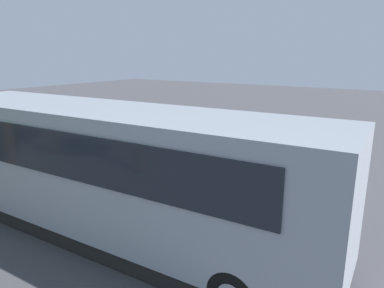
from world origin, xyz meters
The scene contains 15 objects.
ground_plane centered at (0.00, 0.00, 0.00)m, with size 80.00×80.00×0.00m, color #424247.
tour_bus centered at (-0.06, 5.29, 1.65)m, with size 11.36×2.89×3.25m.
spectator_far_left centered at (-1.80, 2.51, 1.01)m, with size 0.58×0.34×1.70m.
spectator_left centered at (-0.89, 2.39, 1.09)m, with size 0.57×0.38×1.82m.
spectator_centre centered at (0.18, 2.58, 0.98)m, with size 0.57×0.31×1.66m.
spectator_right centered at (1.16, 2.29, 1.08)m, with size 0.58×0.36×1.80m.
spectator_far_right centered at (2.36, 2.59, 0.99)m, with size 0.58×0.35×1.67m.
parked_motorcycle_silver centered at (-1.55, 3.15, 0.48)m, with size 2.05×0.58×0.99m.
parked_motorcycle_dark centered at (2.62, 3.23, 0.48)m, with size 2.05×0.58×0.99m.
stunt_motorcycle centered at (2.61, -3.11, 1.06)m, with size 1.82×0.73×1.94m.
traffic_cone centered at (1.32, -3.23, 0.30)m, with size 0.34×0.34×0.63m.
bay_line_a centered at (-3.15, -1.19, 0.00)m, with size 0.16×4.87×0.01m.
bay_line_b centered at (-0.73, -1.19, 0.00)m, with size 0.16×4.71×0.01m.
bay_line_c centered at (1.69, -1.19, 0.00)m, with size 0.16×4.35×0.01m.
bay_line_d centered at (4.11, -1.19, 0.00)m, with size 0.15×3.94×0.01m.
Camera 1 is at (-6.29, 11.01, 4.45)m, focal length 32.84 mm.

